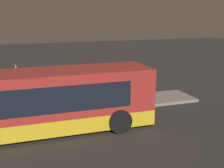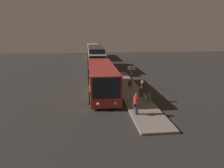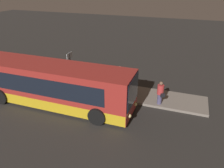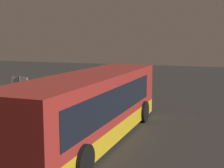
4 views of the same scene
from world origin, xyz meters
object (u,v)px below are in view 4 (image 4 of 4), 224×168
(passenger_waiting, at_px, (63,95))
(passenger_boarding, at_px, (80,93))
(sign_post, at_px, (20,96))
(trash_bin, at_px, (4,131))
(suitcase, at_px, (60,103))
(bus_lead, at_px, (91,108))
(passenger_with_bags, at_px, (106,90))

(passenger_waiting, bearing_deg, passenger_boarding, -56.33)
(sign_post, distance_m, trash_bin, 1.65)
(passenger_waiting, bearing_deg, sign_post, 143.93)
(suitcase, bearing_deg, passenger_waiting, -134.79)
(bus_lead, height_order, sign_post, bus_lead)
(bus_lead, relative_size, passenger_with_bags, 6.84)
(passenger_with_bags, relative_size, suitcase, 1.65)
(passenger_with_bags, distance_m, sign_post, 7.49)
(trash_bin, bearing_deg, suitcase, 6.00)
(passenger_boarding, bearing_deg, suitcase, 132.08)
(passenger_waiting, xyz_separation_m, suitcase, (0.51, 0.51, -0.62))
(sign_post, xyz_separation_m, trash_bin, (-1.05, 0.09, -1.28))
(trash_bin, bearing_deg, bus_lead, -66.30)
(bus_lead, bearing_deg, passenger_boarding, 30.85)
(passenger_waiting, relative_size, sign_post, 0.73)
(bus_lead, relative_size, suitcase, 11.27)
(suitcase, bearing_deg, passenger_with_bags, -33.18)
(passenger_with_bags, height_order, suitcase, passenger_with_bags)
(sign_post, bearing_deg, suitcase, 8.41)
(bus_lead, bearing_deg, trash_bin, 113.70)
(passenger_waiting, bearing_deg, suitcase, 6.78)
(bus_lead, relative_size, trash_bin, 17.27)
(bus_lead, distance_m, passenger_with_bags, 7.28)
(sign_post, bearing_deg, passenger_waiting, 2.36)
(passenger_boarding, bearing_deg, bus_lead, -147.85)
(passenger_with_bags, relative_size, sign_post, 0.65)
(passenger_with_bags, height_order, sign_post, sign_post)
(bus_lead, bearing_deg, passenger_waiting, 42.80)
(passenger_with_bags, height_order, trash_bin, passenger_with_bags)
(bus_lead, xyz_separation_m, suitcase, (4.18, 3.91, -0.87))
(passenger_boarding, xyz_separation_m, passenger_waiting, (-1.31, 0.42, 0.09))
(suitcase, height_order, sign_post, sign_post)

